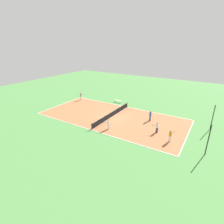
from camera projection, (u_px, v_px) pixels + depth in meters
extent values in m
plane|color=#518E47|center=(112.00, 117.00, 30.38)|extent=(80.00, 80.00, 0.00)
cube|color=#AD6B42|center=(112.00, 117.00, 30.38)|extent=(11.75, 24.92, 0.02)
cube|color=white|center=(127.00, 107.00, 34.98)|extent=(0.10, 24.92, 0.00)
cube|color=white|center=(91.00, 130.00, 25.77)|extent=(0.10, 24.92, 0.00)
cube|color=white|center=(61.00, 104.00, 36.42)|extent=(11.75, 0.10, 0.00)
cube|color=white|center=(188.00, 135.00, 24.32)|extent=(11.75, 0.10, 0.00)
cube|color=white|center=(112.00, 117.00, 30.37)|extent=(11.75, 0.10, 0.00)
cylinder|color=black|center=(127.00, 105.00, 34.71)|extent=(0.10, 0.10, 1.01)
cylinder|color=black|center=(92.00, 127.00, 25.66)|extent=(0.10, 0.10, 1.01)
cube|color=black|center=(112.00, 114.00, 30.19)|extent=(11.45, 0.03, 0.96)
cube|color=white|center=(112.00, 112.00, 30.03)|extent=(11.45, 0.04, 0.06)
cube|color=silver|center=(118.00, 100.00, 37.53)|extent=(0.36, 1.81, 0.04)
cylinder|color=#4C4C51|center=(115.00, 101.00, 37.98)|extent=(0.08, 0.08, 0.41)
cylinder|color=#4C4C51|center=(121.00, 102.00, 37.24)|extent=(0.08, 0.08, 0.41)
cube|color=white|center=(108.00, 127.00, 25.89)|extent=(0.32, 0.32, 0.77)
cylinder|color=white|center=(108.00, 123.00, 25.65)|extent=(0.51, 0.51, 0.54)
sphere|color=tan|center=(108.00, 120.00, 25.51)|extent=(0.23, 0.23, 0.23)
cylinder|color=#262626|center=(106.00, 122.00, 25.55)|extent=(0.21, 0.23, 0.03)
torus|color=black|center=(104.00, 122.00, 25.50)|extent=(0.43, 0.43, 0.02)
cube|color=navy|center=(157.00, 130.00, 24.95)|extent=(0.31, 0.32, 0.76)
cylinder|color=silver|center=(157.00, 126.00, 24.71)|extent=(0.51, 0.51, 0.53)
sphere|color=brown|center=(158.00, 124.00, 24.57)|extent=(0.23, 0.23, 0.23)
cylinder|color=#262626|center=(155.00, 125.00, 24.62)|extent=(0.20, 0.24, 0.03)
torus|color=black|center=(153.00, 125.00, 24.59)|extent=(0.43, 0.43, 0.02)
cube|color=navy|center=(150.00, 118.00, 28.71)|extent=(0.32, 0.29, 0.88)
cylinder|color=blue|center=(150.00, 114.00, 28.43)|extent=(0.49, 0.49, 0.61)
sphere|color=tan|center=(151.00, 111.00, 28.27)|extent=(0.26, 0.26, 0.26)
cylinder|color=#262626|center=(150.00, 112.00, 28.67)|extent=(0.26, 0.16, 0.03)
torus|color=black|center=(150.00, 112.00, 28.93)|extent=(0.41, 0.41, 0.02)
cube|color=white|center=(81.00, 98.00, 38.96)|extent=(0.32, 0.32, 0.91)
cylinder|color=gray|center=(81.00, 95.00, 38.68)|extent=(0.51, 0.51, 0.64)
sphere|color=beige|center=(81.00, 93.00, 38.51)|extent=(0.27, 0.27, 0.27)
cylinder|color=#262626|center=(82.00, 94.00, 38.66)|extent=(0.20, 0.23, 0.03)
torus|color=black|center=(83.00, 94.00, 38.70)|extent=(0.43, 0.43, 0.02)
cube|color=white|center=(170.00, 139.00, 22.60)|extent=(0.32, 0.30, 0.84)
cylinder|color=orange|center=(170.00, 134.00, 22.34)|extent=(0.49, 0.49, 0.59)
sphere|color=tan|center=(171.00, 131.00, 22.18)|extent=(0.25, 0.25, 0.25)
cylinder|color=#262626|center=(172.00, 132.00, 22.43)|extent=(0.26, 0.17, 0.03)
torus|color=black|center=(174.00, 132.00, 22.55)|extent=(0.41, 0.41, 0.02)
sphere|color=#CCE033|center=(158.00, 117.00, 30.15)|extent=(0.07, 0.07, 0.07)
sphere|color=#CCE033|center=(62.00, 111.00, 32.69)|extent=(0.07, 0.07, 0.07)
sphere|color=#CCE033|center=(53.00, 112.00, 32.36)|extent=(0.07, 0.07, 0.07)
sphere|color=#CCE033|center=(107.00, 104.00, 36.78)|extent=(0.07, 0.07, 0.07)
cylinder|color=black|center=(213.00, 118.00, 25.32)|extent=(0.12, 0.12, 3.81)
cylinder|color=black|center=(208.00, 140.00, 19.49)|extent=(0.12, 0.12, 3.81)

